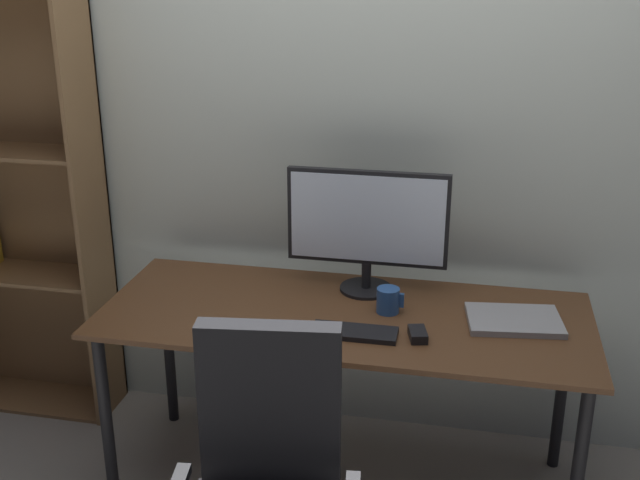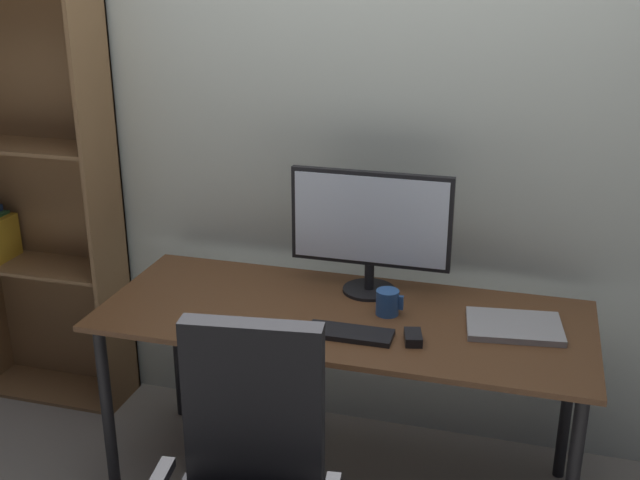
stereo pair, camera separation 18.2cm
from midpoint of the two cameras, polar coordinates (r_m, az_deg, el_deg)
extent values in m
cube|color=beige|center=(3.12, 5.90, 8.06)|extent=(6.40, 0.10, 2.60)
cube|color=#56351E|center=(2.82, 3.58, -5.57)|extent=(1.75, 0.71, 0.02)
cylinder|color=black|center=(3.02, -13.50, -12.27)|extent=(0.04, 0.04, 0.72)
cylinder|color=black|center=(3.47, -8.84, -7.35)|extent=(0.04, 0.04, 0.72)
cylinder|color=black|center=(3.22, 19.18, -10.72)|extent=(0.04, 0.04, 0.72)
cylinder|color=black|center=(2.99, 5.33, -3.65)|extent=(0.20, 0.20, 0.01)
cylinder|color=black|center=(2.97, 5.36, -2.66)|extent=(0.04, 0.04, 0.10)
cube|color=black|center=(2.89, 5.51, 1.53)|extent=(0.60, 0.03, 0.36)
cube|color=silver|center=(2.87, 5.46, 1.43)|extent=(0.57, 0.01, 0.33)
cube|color=black|center=(2.66, 4.17, -6.82)|extent=(0.29, 0.11, 0.02)
cube|color=black|center=(2.64, 8.78, -7.06)|extent=(0.08, 0.11, 0.03)
cylinder|color=#285193|center=(2.80, 6.80, -4.55)|extent=(0.08, 0.08, 0.09)
cube|color=#285193|center=(2.79, 7.79, -4.57)|extent=(0.02, 0.01, 0.05)
cube|color=#99999E|center=(2.79, 15.79, -6.09)|extent=(0.35, 0.27, 0.02)
cube|color=black|center=(2.26, -2.52, -11.98)|extent=(0.41, 0.12, 0.52)
cube|color=brown|center=(3.40, -13.86, 1.79)|extent=(0.02, 0.28, 1.82)
cube|color=brown|center=(3.69, -17.56, 2.86)|extent=(0.71, 0.01, 1.82)
cube|color=brown|center=(3.94, -17.20, -10.30)|extent=(0.67, 0.26, 0.02)
cube|color=brown|center=(3.67, -18.22, -1.82)|extent=(0.67, 0.26, 0.02)
cube|color=brown|center=(3.51, -19.20, 6.45)|extent=(0.67, 0.26, 0.02)
cube|color=gold|center=(3.73, -20.86, -0.06)|extent=(0.03, 0.22, 0.19)
camera|label=1|loc=(0.09, -88.10, 0.71)|focal=43.98mm
camera|label=2|loc=(0.09, 91.90, -0.71)|focal=43.98mm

